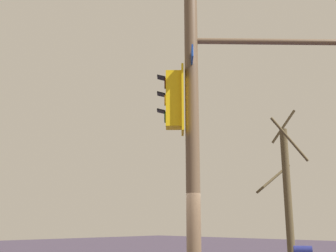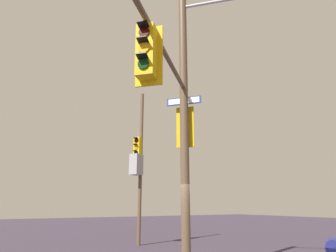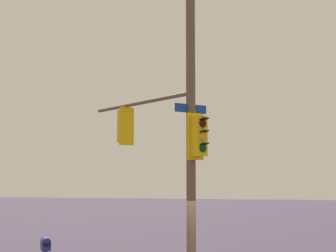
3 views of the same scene
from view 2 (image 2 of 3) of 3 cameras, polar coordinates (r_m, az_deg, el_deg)
main_signal_pole_assembly at (r=8.35m, az=3.34°, el=4.89°), size 4.35×6.24×8.85m
secondary_pole_assembly at (r=15.16m, az=-5.95°, el=-7.02°), size 0.72×0.81×7.95m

